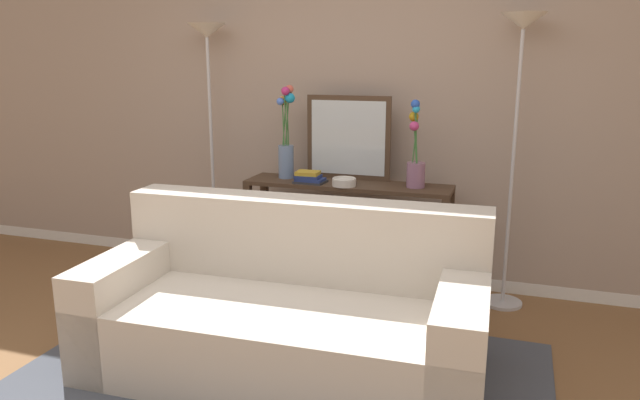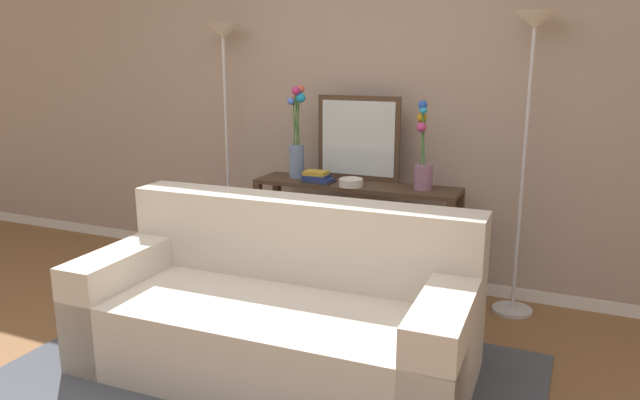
{
  "view_description": "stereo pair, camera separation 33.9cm",
  "coord_description": "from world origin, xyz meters",
  "px_view_note": "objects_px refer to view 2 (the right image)",
  "views": [
    {
      "loc": [
        1.21,
        -2.05,
        1.65
      ],
      "look_at": [
        0.11,
        1.24,
        0.82
      ],
      "focal_mm": 33.51,
      "sensor_mm": 36.0,
      "label": 1
    },
    {
      "loc": [
        1.53,
        -1.93,
        1.65
      ],
      "look_at": [
        0.11,
        1.24,
        0.82
      ],
      "focal_mm": 33.51,
      "sensor_mm": 36.0,
      "label": 2
    }
  ],
  "objects_px": {
    "couch": "(279,313)",
    "book_stack": "(317,178)",
    "vase_short_flowers": "(423,162)",
    "wall_mirror": "(358,138)",
    "book_row_under_console": "(296,276)",
    "fruit_bowl": "(351,182)",
    "vase_tall_flowers": "(297,142)",
    "floor_lamp_right": "(530,81)",
    "console_table": "(355,218)",
    "floor_lamp_left": "(224,80)"
  },
  "relations": [
    {
      "from": "floor_lamp_right",
      "to": "fruit_bowl",
      "type": "bearing_deg",
      "value": -168.54
    },
    {
      "from": "wall_mirror",
      "to": "book_stack",
      "type": "relative_size",
      "value": 2.78
    },
    {
      "from": "couch",
      "to": "vase_short_flowers",
      "type": "distance_m",
      "value": 1.42
    },
    {
      "from": "floor_lamp_left",
      "to": "floor_lamp_right",
      "type": "height_order",
      "value": "floor_lamp_right"
    },
    {
      "from": "floor_lamp_left",
      "to": "book_row_under_console",
      "type": "xyz_separation_m",
      "value": [
        0.65,
        -0.12,
        -1.43
      ]
    },
    {
      "from": "floor_lamp_right",
      "to": "book_row_under_console",
      "type": "xyz_separation_m",
      "value": [
        -1.54,
        -0.12,
        -1.45
      ]
    },
    {
      "from": "vase_short_flowers",
      "to": "fruit_bowl",
      "type": "xyz_separation_m",
      "value": [
        -0.46,
        -0.11,
        -0.16
      ]
    },
    {
      "from": "book_row_under_console",
      "to": "vase_short_flowers",
      "type": "bearing_deg",
      "value": 0.4
    },
    {
      "from": "vase_tall_flowers",
      "to": "fruit_bowl",
      "type": "distance_m",
      "value": 0.54
    },
    {
      "from": "vase_short_flowers",
      "to": "book_stack",
      "type": "bearing_deg",
      "value": -172.8
    },
    {
      "from": "couch",
      "to": "console_table",
      "type": "relative_size",
      "value": 1.45
    },
    {
      "from": "floor_lamp_left",
      "to": "vase_tall_flowers",
      "type": "distance_m",
      "value": 0.78
    },
    {
      "from": "fruit_bowl",
      "to": "book_stack",
      "type": "height_order",
      "value": "book_stack"
    },
    {
      "from": "couch",
      "to": "vase_tall_flowers",
      "type": "distance_m",
      "value": 1.48
    },
    {
      "from": "floor_lamp_left",
      "to": "vase_short_flowers",
      "type": "relative_size",
      "value": 3.24
    },
    {
      "from": "floor_lamp_right",
      "to": "vase_short_flowers",
      "type": "height_order",
      "value": "floor_lamp_right"
    },
    {
      "from": "floor_lamp_right",
      "to": "book_row_under_console",
      "type": "bearing_deg",
      "value": -175.67
    },
    {
      "from": "console_table",
      "to": "floor_lamp_right",
      "type": "relative_size",
      "value": 0.75
    },
    {
      "from": "couch",
      "to": "fruit_bowl",
      "type": "height_order",
      "value": "couch"
    },
    {
      "from": "couch",
      "to": "book_row_under_console",
      "type": "relative_size",
      "value": 7.97
    },
    {
      "from": "vase_short_flowers",
      "to": "book_stack",
      "type": "height_order",
      "value": "vase_short_flowers"
    },
    {
      "from": "fruit_bowl",
      "to": "book_stack",
      "type": "xyz_separation_m",
      "value": [
        -0.26,
        0.02,
        0.01
      ]
    },
    {
      "from": "floor_lamp_right",
      "to": "console_table",
      "type": "bearing_deg",
      "value": -173.82
    },
    {
      "from": "floor_lamp_right",
      "to": "fruit_bowl",
      "type": "xyz_separation_m",
      "value": [
        -1.08,
        -0.22,
        -0.68
      ]
    },
    {
      "from": "vase_tall_flowers",
      "to": "fruit_bowl",
      "type": "relative_size",
      "value": 4.04
    },
    {
      "from": "wall_mirror",
      "to": "book_row_under_console",
      "type": "xyz_separation_m",
      "value": [
        -0.43,
        -0.14,
        -1.04
      ]
    },
    {
      "from": "couch",
      "to": "book_row_under_console",
      "type": "xyz_separation_m",
      "value": [
        -0.47,
        1.15,
        -0.26
      ]
    },
    {
      "from": "console_table",
      "to": "book_stack",
      "type": "distance_m",
      "value": 0.39
    },
    {
      "from": "couch",
      "to": "wall_mirror",
      "type": "bearing_deg",
      "value": 91.83
    },
    {
      "from": "vase_tall_flowers",
      "to": "book_row_under_console",
      "type": "distance_m",
      "value": 1.0
    },
    {
      "from": "couch",
      "to": "floor_lamp_left",
      "type": "xyz_separation_m",
      "value": [
        -1.12,
        1.27,
        1.18
      ]
    },
    {
      "from": "fruit_bowl",
      "to": "wall_mirror",
      "type": "bearing_deg",
      "value": 100.03
    },
    {
      "from": "fruit_bowl",
      "to": "book_row_under_console",
      "type": "relative_size",
      "value": 0.62
    },
    {
      "from": "floor_lamp_right",
      "to": "book_row_under_console",
      "type": "relative_size",
      "value": 7.32
    },
    {
      "from": "floor_lamp_left",
      "to": "book_stack",
      "type": "relative_size",
      "value": 8.67
    },
    {
      "from": "console_table",
      "to": "wall_mirror",
      "type": "bearing_deg",
      "value": 105.12
    },
    {
      "from": "fruit_bowl",
      "to": "couch",
      "type": "bearing_deg",
      "value": -90.08
    },
    {
      "from": "floor_lamp_left",
      "to": "book_row_under_console",
      "type": "bearing_deg",
      "value": -10.22
    },
    {
      "from": "console_table",
      "to": "wall_mirror",
      "type": "relative_size",
      "value": 2.37
    },
    {
      "from": "floor_lamp_right",
      "to": "vase_tall_flowers",
      "type": "height_order",
      "value": "floor_lamp_right"
    },
    {
      "from": "couch",
      "to": "book_stack",
      "type": "distance_m",
      "value": 1.22
    },
    {
      "from": "couch",
      "to": "book_stack",
      "type": "relative_size",
      "value": 9.57
    },
    {
      "from": "floor_lamp_left",
      "to": "couch",
      "type": "bearing_deg",
      "value": -48.64
    },
    {
      "from": "wall_mirror",
      "to": "book_row_under_console",
      "type": "distance_m",
      "value": 1.13
    },
    {
      "from": "book_stack",
      "to": "book_row_under_console",
      "type": "height_order",
      "value": "book_stack"
    },
    {
      "from": "couch",
      "to": "console_table",
      "type": "xyz_separation_m",
      "value": [
        -0.0,
        1.15,
        0.25
      ]
    },
    {
      "from": "couch",
      "to": "wall_mirror",
      "type": "xyz_separation_m",
      "value": [
        -0.04,
        1.29,
        0.79
      ]
    },
    {
      "from": "couch",
      "to": "vase_tall_flowers",
      "type": "xyz_separation_m",
      "value": [
        -0.47,
        1.19,
        0.75
      ]
    },
    {
      "from": "book_stack",
      "to": "console_table",
      "type": "bearing_deg",
      "value": 18.45
    },
    {
      "from": "floor_lamp_right",
      "to": "book_row_under_console",
      "type": "height_order",
      "value": "floor_lamp_right"
    }
  ]
}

